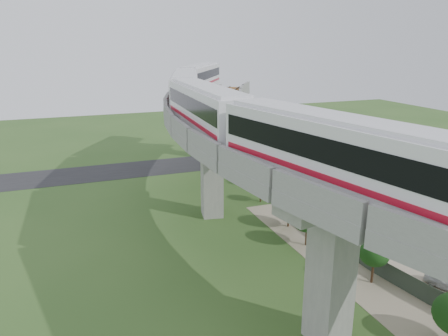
{
  "coord_description": "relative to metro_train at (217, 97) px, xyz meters",
  "views": [
    {
      "loc": [
        -12.85,
        -29.25,
        17.34
      ],
      "look_at": [
        -0.9,
        2.2,
        7.5
      ],
      "focal_mm": 35.0,
      "sensor_mm": 36.0,
      "label": 1
    }
  ],
  "objects": [
    {
      "name": "tree_2",
      "position": [
        6.18,
        2.84,
        -10.49
      ],
      "size": [
        1.89,
        1.89,
        2.63
      ],
      "color": "#382314",
      "rests_on": "ground"
    },
    {
      "name": "tree_4",
      "position": [
        5.24,
        -8.47,
        -9.81
      ],
      "size": [
        2.69,
        2.69,
        3.65
      ],
      "color": "#382314",
      "rests_on": "ground"
    },
    {
      "name": "tree_1",
      "position": [
        8.51,
        8.08,
        -10.56
      ],
      "size": [
        2.51,
        2.51,
        2.82
      ],
      "color": "#382314",
      "rests_on": "ground"
    },
    {
      "name": "tree_0",
      "position": [
        10.36,
        14.87,
        -9.86
      ],
      "size": [
        3.17,
        3.17,
        3.8
      ],
      "color": "#382314",
      "rests_on": "ground"
    },
    {
      "name": "car_red",
      "position": [
        17.92,
        -11.17,
        -11.7
      ],
      "size": [
        3.42,
        3.09,
        1.13
      ],
      "primitive_type": "imported",
      "rotation": [
        0.0,
        0.0,
        -0.89
      ],
      "color": "#B41017",
      "rests_on": "dirt_lot"
    },
    {
      "name": "viaduct",
      "position": [
        2.75,
        -9.37,
        -3.26
      ],
      "size": [
        19.58,
        73.98,
        11.4
      ],
      "color": "#99968E",
      "rests_on": "ground"
    },
    {
      "name": "car_white",
      "position": [
        11.12,
        -18.25,
        -11.73
      ],
      "size": [
        2.21,
        3.41,
        1.08
      ],
      "primitive_type": "imported",
      "rotation": [
        0.0,
        0.0,
        0.32
      ],
      "color": "silver",
      "rests_on": "dirt_lot"
    },
    {
      "name": "tree_5",
      "position": [
        6.57,
        -15.61,
        -9.93
      ],
      "size": [
        2.21,
        2.21,
        3.33
      ],
      "color": "#382314",
      "rests_on": "ground"
    },
    {
      "name": "ground",
      "position": [
        -1.09,
        -9.37,
        -12.31
      ],
      "size": [
        160.0,
        160.0,
        0.0
      ],
      "primitive_type": "plane",
      "color": "#315321",
      "rests_on": "ground"
    },
    {
      "name": "tree_3",
      "position": [
        5.73,
        -4.37,
        -10.19
      ],
      "size": [
        2.83,
        2.83,
        3.32
      ],
      "color": "#382314",
      "rests_on": "ground"
    },
    {
      "name": "fence",
      "position": [
        8.66,
        -9.37,
        -11.56
      ],
      "size": [
        3.87,
        38.73,
        1.5
      ],
      "color": "#2D382D",
      "rests_on": "ground"
    },
    {
      "name": "asphalt_road",
      "position": [
        -1.09,
        20.63,
        -12.29
      ],
      "size": [
        60.0,
        8.0,
        0.03
      ],
      "primitive_type": "cube",
      "color": "#232326",
      "rests_on": "ground"
    },
    {
      "name": "metro_train",
      "position": [
        0.0,
        0.0,
        0.0
      ],
      "size": [
        15.78,
        60.54,
        3.64
      ],
      "color": "silver",
      "rests_on": "ground"
    },
    {
      "name": "car_dark",
      "position": [
        12.54,
        -4.88,
        -11.73
      ],
      "size": [
        3.89,
        2.13,
        1.07
      ],
      "primitive_type": "imported",
      "rotation": [
        0.0,
        0.0,
        1.39
      ],
      "color": "black",
      "rests_on": "dirt_lot"
    },
    {
      "name": "dirt_lot",
      "position": [
        12.91,
        -11.37,
        -12.29
      ],
      "size": [
        18.0,
        26.0,
        0.04
      ],
      "primitive_type": "cube",
      "color": "gray",
      "rests_on": "ground"
    }
  ]
}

